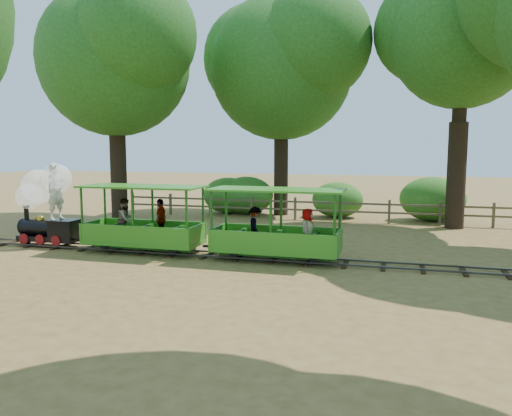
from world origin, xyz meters
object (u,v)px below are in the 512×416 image
(locomotive, at_px, (45,198))
(carriage_front, at_px, (143,226))
(fence, at_px, (318,207))
(carriage_rear, at_px, (276,233))

(locomotive, relative_size, carriage_front, 0.74)
(carriage_front, xyz_separation_m, fence, (4.08, 8.02, -0.24))
(carriage_front, relative_size, carriage_rear, 1.00)
(locomotive, xyz_separation_m, fence, (7.60, 7.94, -0.97))
(locomotive, relative_size, carriage_rear, 0.74)
(fence, bearing_deg, locomotive, -133.74)
(locomotive, distance_m, carriage_rear, 7.71)
(carriage_rear, relative_size, fence, 0.21)
(locomotive, xyz_separation_m, carriage_rear, (7.68, -0.07, -0.76))
(carriage_rear, xyz_separation_m, fence, (-0.08, 8.01, -0.21))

